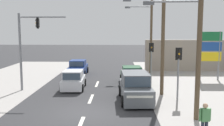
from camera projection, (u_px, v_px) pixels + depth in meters
name	position (u px, v px, depth m)	size (l,w,h in m)	color
ground_plane	(85.00, 112.00, 15.13)	(140.00, 140.00, 0.00)	#303033
lane_dash_near	(80.00, 125.00, 13.14)	(0.20, 2.40, 0.01)	silver
lane_dash_mid	(91.00, 99.00, 18.10)	(0.20, 2.40, 0.01)	silver
lane_dash_far	(97.00, 84.00, 23.06)	(0.20, 2.40, 0.01)	silver
utility_pole_foreground_right	(197.00, 32.00, 13.28)	(3.78, 0.42, 8.53)	brown
utility_pole_midground_right	(161.00, 24.00, 18.57)	(3.78, 0.39, 9.56)	brown
utility_pole_background_right	(150.00, 24.00, 28.39)	(3.78, 0.35, 10.03)	brown
traffic_signal_mast	(27.00, 42.00, 20.15)	(3.69, 0.44, 6.00)	slate
pedestal_signal_right_kerb	(178.00, 65.00, 17.61)	(0.44, 0.29, 3.56)	slate
pedestal_signal_far_median	(151.00, 55.00, 24.12)	(0.44, 0.29, 3.56)	slate
shopping_plaza_sign	(210.00, 49.00, 24.46)	(2.10, 0.16, 4.60)	slate
shopfront_wall_far	(197.00, 55.00, 30.47)	(12.00, 1.00, 3.60)	#A39384
suv_oncoming_mid	(135.00, 88.00, 17.52)	(2.24, 4.62, 1.90)	slate
sedan_receding_far	(78.00, 68.00, 27.89)	(1.93, 4.26, 1.56)	navy
hatchback_oncoming_near	(74.00, 80.00, 21.10)	(1.89, 3.70, 1.53)	silver
sedan_kerbside_parked	(132.00, 76.00, 22.89)	(2.07, 4.32, 1.56)	#235633
pedestrian_at_kerb	(205.00, 119.00, 11.21)	(0.55, 0.30, 1.63)	#232838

